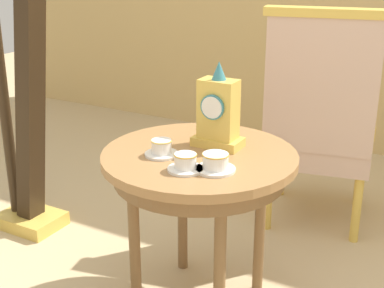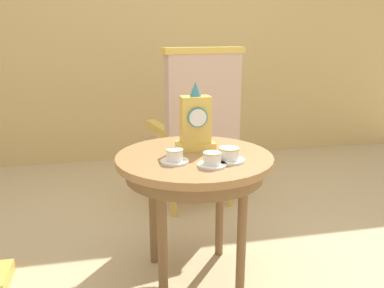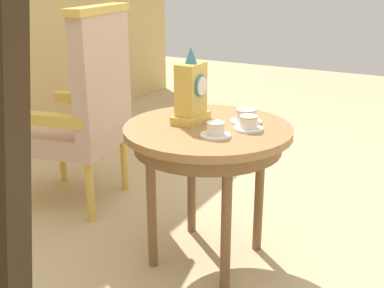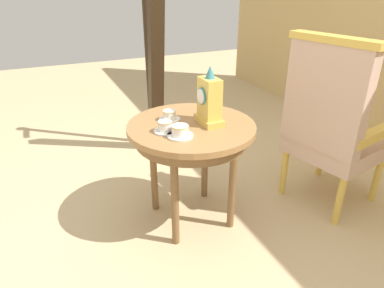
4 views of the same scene
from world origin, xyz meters
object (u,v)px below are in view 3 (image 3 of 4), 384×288
at_px(teacup_center, 246,116).
at_px(mantel_clock, 191,93).
at_px(teacup_left, 216,130).
at_px(armchair, 86,106).
at_px(teacup_right, 249,123).
at_px(side_table, 208,142).

distance_m(teacup_center, mantel_clock, 0.27).
relative_size(teacup_left, mantel_clock, 0.38).
height_order(teacup_center, armchair, armchair).
distance_m(teacup_right, mantel_clock, 0.30).
height_order(teacup_center, mantel_clock, mantel_clock).
bearing_deg(side_table, armchair, 76.83).
height_order(side_table, armchair, armchair).
height_order(teacup_left, teacup_right, same).
bearing_deg(side_table, teacup_center, -43.67).
bearing_deg(teacup_center, teacup_left, 172.23).
bearing_deg(mantel_clock, side_table, -105.24).
height_order(mantel_clock, armchair, armchair).
bearing_deg(teacup_left, side_table, 39.95).
distance_m(teacup_left, armchair, 1.03).
relative_size(side_table, teacup_right, 5.87).
bearing_deg(teacup_right, armchair, 81.09).
relative_size(teacup_left, teacup_right, 1.00).
relative_size(teacup_center, mantel_clock, 0.42).
relative_size(mantel_clock, armchair, 0.29).
height_order(teacup_right, teacup_center, teacup_center).
bearing_deg(teacup_center, teacup_right, -151.20).
relative_size(teacup_right, mantel_clock, 0.38).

